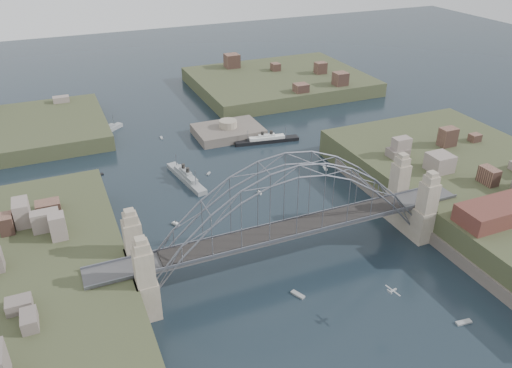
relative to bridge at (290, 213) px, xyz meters
The scene contains 19 objects.
ground 12.32m from the bridge, ahead, with size 500.00×500.00×0.00m, color black.
bridge is the anchor object (origin of this frame).
shore_east 58.25m from the bridge, ahead, with size 50.50×90.00×12.00m.
headland_nw 110.41m from the bridge, 120.07° to the left, with size 60.00×45.00×9.00m, color #363C22.
headland_ne 121.38m from the bridge, 65.56° to the left, with size 70.00×55.00×9.50m, color #363C22.
fort_island 72.14m from the bridge, 80.27° to the left, with size 22.00×16.00×9.40m.
wharf_shed 46.23m from the bridge, 17.65° to the right, with size 20.00×8.00×4.00m, color #592D26.
naval_cruiser_near 46.99m from the bridge, 102.79° to the left, with size 6.06×20.73×6.17m.
naval_cruiser_far 92.32m from the bridge, 106.63° to the left, with size 13.85×12.21×5.49m.
ocean_liner 64.55m from the bridge, 70.07° to the left, with size 21.44×6.18×5.22m.
aeroplane 25.79m from the bridge, 69.92° to the right, with size 1.94×3.53×0.51m.
small_boat_a 32.38m from the bridge, 128.96° to the left, with size 1.84×2.37×1.43m.
small_boat_b 32.44m from the bridge, 78.67° to the left, with size 0.79×1.64×1.43m.
small_boat_c 16.60m from the bridge, 106.80° to the right, with size 2.15×3.16×0.45m.
small_boat_d 47.63m from the bridge, 50.07° to the left, with size 1.26×2.39×0.45m.
small_boat_e 66.96m from the bridge, 119.72° to the left, with size 3.39×1.78×2.38m.
small_boat_f 47.37m from the bridge, 93.87° to the left, with size 1.69×1.72×0.45m.
small_boat_g 38.62m from the bridge, 54.13° to the right, with size 3.14×1.35×0.45m.
small_boat_h 77.97m from the bridge, 96.99° to the left, with size 0.89×2.24×0.45m.
Camera 1 is at (-41.27, -78.73, 67.50)m, focal length 35.49 mm.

